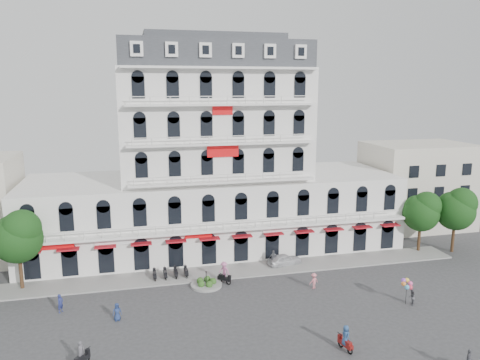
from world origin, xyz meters
The scene contains 18 objects.
ground centered at (0.00, 0.00, 0.00)m, with size 120.00×120.00×0.00m, color #38383A.
sidewalk centered at (0.00, 9.00, 0.08)m, with size 53.00×4.00×0.16m, color gray.
main_building centered at (0.00, 18.00, 9.96)m, with size 45.00×15.00×25.80m.
flank_building_east centered at (30.00, 20.00, 6.00)m, with size 14.00×10.00×12.00m, color beige.
traffic_island centered at (-3.00, 6.00, 0.26)m, with size 3.20×3.20×1.60m.
parked_scooter_row centered at (-6.35, 8.80, 0.00)m, with size 4.40×1.80×1.10m, color black, non-canonical shape.
tree_west_inner centered at (-20.95, 9.48, 5.68)m, with size 4.76×4.76×8.25m.
tree_east_inner centered at (24.05, 9.98, 5.21)m, with size 4.40×4.37×7.57m.
tree_east_outer centered at (28.05, 8.98, 5.55)m, with size 4.65×4.65×8.05m.
parked_car centered at (6.55, 9.50, 0.67)m, with size 1.59×3.96×1.35m, color silver.
rider_west centered at (-14.02, -5.66, 0.88)m, with size 1.15×1.46×2.02m.
rider_east centered at (5.46, -8.13, 1.03)m, with size 0.69×1.68×2.09m.
rider_center centered at (-1.10, 6.23, 1.26)m, with size 1.34×1.38×2.36m.
pedestrian_left centered at (-11.65, 0.78, 0.79)m, with size 0.78×0.51×1.59m, color navy.
pedestrian_mid centered at (5.22, 9.50, 0.95)m, with size 1.11×0.46×1.90m, color #5D5D65.
pedestrian_right centered at (7.40, 2.96, 0.81)m, with size 1.04×0.60×1.61m, color #DE7581.
pedestrian_far centered at (-16.62, 3.52, 0.86)m, with size 0.63×0.41×1.71m, color navy.
balloon_vendor centered at (14.66, -2.38, 1.33)m, with size 1.41×1.28×2.45m.
Camera 1 is at (-9.97, -38.00, 19.92)m, focal length 35.00 mm.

